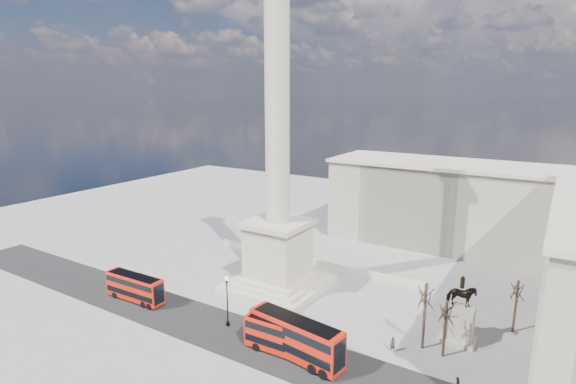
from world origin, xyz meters
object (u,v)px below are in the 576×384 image
at_px(red_bus_b, 296,338).
at_px(red_bus_c, 286,338).
at_px(victorian_lamp, 227,297).
at_px(equestrian_statue, 459,319).
at_px(pedestrian_walking, 393,344).
at_px(red_bus_a, 135,287).
at_px(pedestrian_standing, 457,384).
at_px(nelsons_column, 278,207).
at_px(pedestrian_crossing, 286,326).

xyz_separation_m(red_bus_b, red_bus_c, (-1.33, -0.10, -0.37)).
bearing_deg(victorian_lamp, red_bus_b, -7.74).
distance_m(red_bus_b, red_bus_c, 1.39).
height_order(equestrian_statue, pedestrian_walking, equestrian_statue).
distance_m(red_bus_c, pedestrian_walking, 12.70).
height_order(red_bus_a, red_bus_c, red_bus_c).
relative_size(red_bus_a, red_bus_c, 0.96).
bearing_deg(pedestrian_standing, red_bus_c, -32.41).
relative_size(nelsons_column, red_bus_c, 4.86).
bearing_deg(victorian_lamp, equestrian_statue, 24.42).
bearing_deg(pedestrian_standing, pedestrian_walking, -67.44).
xyz_separation_m(red_bus_a, pedestrian_standing, (44.49, 3.62, -1.32)).
distance_m(red_bus_a, red_bus_b, 27.51).
relative_size(red_bus_c, pedestrian_standing, 6.69).
bearing_deg(red_bus_c, victorian_lamp, 169.31).
height_order(victorian_lamp, pedestrian_standing, victorian_lamp).
bearing_deg(victorian_lamp, pedestrian_crossing, 18.43).
bearing_deg(red_bus_c, nelsons_column, 124.43).
bearing_deg(red_bus_b, victorian_lamp, 179.96).
distance_m(red_bus_b, victorian_lamp, 11.55).
height_order(red_bus_c, equestrian_statue, equestrian_statue).
relative_size(red_bus_a, victorian_lamp, 1.42).
xyz_separation_m(nelsons_column, pedestrian_walking, (21.40, -8.08, -12.01)).
bearing_deg(pedestrian_standing, red_bus_a, -39.52).
xyz_separation_m(nelsons_column, red_bus_b, (12.38, -15.21, -10.37)).
bearing_deg(nelsons_column, red_bus_b, -50.87).
xyz_separation_m(red_bus_c, pedestrian_standing, (18.32, 3.82, -1.40)).
distance_m(red_bus_c, pedestrian_crossing, 5.00).
distance_m(nelsons_column, pedestrian_crossing, 18.45).
height_order(nelsons_column, red_bus_a, nelsons_column).
relative_size(pedestrian_walking, pedestrian_standing, 1.19).
xyz_separation_m(equestrian_statue, pedestrian_walking, (-6.05, -6.39, -2.11)).
bearing_deg(pedestrian_walking, red_bus_c, -144.35).
bearing_deg(nelsons_column, victorian_lamp, -85.66).
bearing_deg(red_bus_c, equestrian_statue, 38.36).
distance_m(equestrian_statue, pedestrian_standing, 10.25).
height_order(red_bus_b, pedestrian_walking, red_bus_b).
height_order(red_bus_c, pedestrian_walking, red_bus_c).
bearing_deg(red_bus_a, equestrian_statue, 15.98).
bearing_deg(pedestrian_standing, nelsons_column, -65.57).
height_order(victorian_lamp, pedestrian_crossing, victorian_lamp).
relative_size(red_bus_a, red_bus_b, 0.81).
bearing_deg(red_bus_a, victorian_lamp, 3.59).
bearing_deg(pedestrian_crossing, red_bus_b, -169.34).
relative_size(red_bus_c, equestrian_statue, 1.19).
distance_m(red_bus_a, pedestrian_walking, 37.22).
xyz_separation_m(red_bus_c, equestrian_statue, (16.40, 13.63, 0.85)).
bearing_deg(equestrian_statue, red_bus_b, -138.08).
bearing_deg(pedestrian_crossing, red_bus_a, 66.38).
bearing_deg(equestrian_statue, red_bus_c, -140.27).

